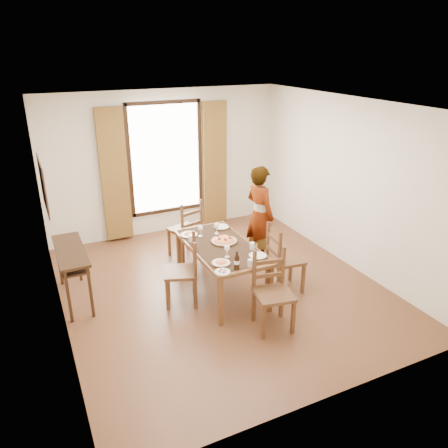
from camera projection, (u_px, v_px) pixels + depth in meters
name	position (u px, v px, depth m)	size (l,w,h in m)	color
ground	(221.00, 287.00, 6.63)	(5.00, 5.00, 0.00)	#4A2717
room_shell	(217.00, 188.00, 6.14)	(4.60, 5.10, 2.74)	silver
console_table	(71.00, 257.00, 6.06)	(0.38, 1.20, 0.80)	black
dining_table	(221.00, 249.00, 6.28)	(0.86, 1.68, 0.76)	brown
chair_west	(183.00, 273.00, 6.09)	(0.57, 0.57, 1.01)	brown
chair_north	(186.00, 231.00, 7.41)	(0.57, 0.57, 1.05)	brown
chair_south	(273.00, 294.00, 5.55)	(0.53, 0.53, 1.04)	brown
chair_east	(283.00, 260.00, 6.39)	(0.51, 0.51, 1.04)	brown
man	(260.00, 215.00, 7.16)	(0.49, 0.66, 1.65)	gray
plate_sw	(221.00, 262.00, 5.71)	(0.27, 0.27, 0.05)	silver
plate_se	(258.00, 255.00, 5.90)	(0.27, 0.27, 0.05)	silver
plate_nw	(189.00, 234.00, 6.56)	(0.27, 0.27, 0.05)	silver
plate_ne	(221.00, 226.00, 6.84)	(0.27, 0.27, 0.05)	silver
pasta_platter	(224.00, 239.00, 6.33)	(0.40, 0.40, 0.10)	red
caprese_plate	(222.00, 271.00, 5.49)	(0.20, 0.20, 0.04)	silver
wine_glass_a	(227.00, 251.00, 5.86)	(0.08, 0.08, 0.18)	white
wine_glass_b	(217.00, 228.00, 6.59)	(0.08, 0.08, 0.18)	white
wine_glass_c	(200.00, 231.00, 6.50)	(0.08, 0.08, 0.18)	white
tumbler_a	(252.00, 246.00, 6.10)	(0.07, 0.07, 0.10)	silver
tumbler_b	(191.00, 238.00, 6.35)	(0.07, 0.07, 0.10)	silver
tumbler_c	(250.00, 263.00, 5.63)	(0.07, 0.07, 0.10)	silver
wine_bottle	(237.00, 260.00, 5.54)	(0.07, 0.07, 0.25)	black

